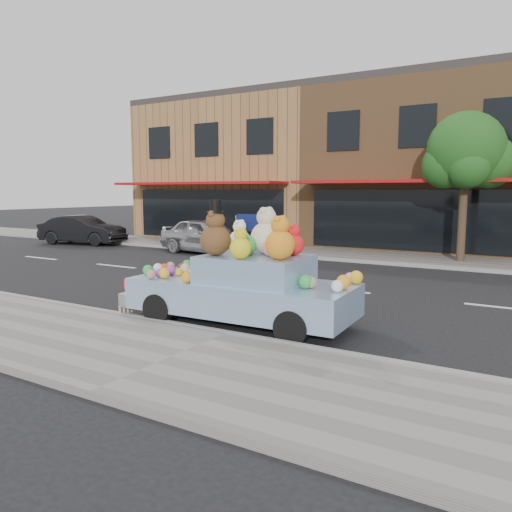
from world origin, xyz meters
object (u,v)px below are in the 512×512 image
Objects in this scene: street_tree at (467,157)px; car_dark at (82,230)px; car_silver at (206,236)px; art_car at (243,282)px.

street_tree is 17.14m from car_dark.
car_silver is at bearing -101.83° from car_dark.
art_car is at bearing -132.76° from car_dark.
car_silver is (-9.42, -2.18, -2.96)m from street_tree.
car_dark is at bearing 147.45° from art_car.
car_dark is at bearing 100.52° from car_silver.
car_dark is 0.91× the size of art_car.
car_dark is (-16.71, -2.30, -3.01)m from street_tree.
street_tree is 1.25× the size of car_dark.
car_silver is at bearing 127.61° from art_car.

